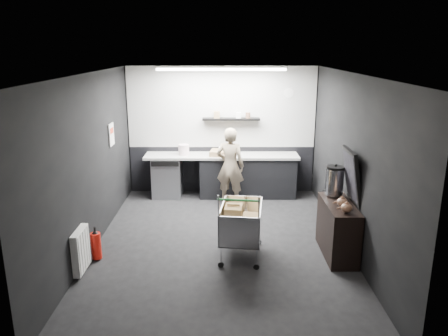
{
  "coord_description": "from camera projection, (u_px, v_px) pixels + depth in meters",
  "views": [
    {
      "loc": [
        0.06,
        -6.43,
        3.08
      ],
      "look_at": [
        0.05,
        0.4,
        1.18
      ],
      "focal_mm": 35.0,
      "sensor_mm": 36.0,
      "label": 1
    }
  ],
  "objects": [
    {
      "name": "floor",
      "position": [
        221.0,
        245.0,
        7.02
      ],
      "size": [
        5.5,
        5.5,
        0.0
      ],
      "primitive_type": "plane",
      "color": "black",
      "rests_on": "ground"
    },
    {
      "name": "ceiling",
      "position": [
        220.0,
        74.0,
        6.29
      ],
      "size": [
        5.5,
        5.5,
        0.0
      ],
      "primitive_type": "plane",
      "rotation": [
        3.14,
        0.0,
        0.0
      ],
      "color": "silver",
      "rests_on": "wall_back"
    },
    {
      "name": "wall_back",
      "position": [
        222.0,
        131.0,
        9.3
      ],
      "size": [
        5.5,
        0.0,
        5.5
      ],
      "primitive_type": "plane",
      "rotation": [
        1.57,
        0.0,
        0.0
      ],
      "color": "black",
      "rests_on": "floor"
    },
    {
      "name": "wall_front",
      "position": [
        218.0,
        242.0,
        4.01
      ],
      "size": [
        5.5,
        0.0,
        5.5
      ],
      "primitive_type": "plane",
      "rotation": [
        -1.57,
        0.0,
        0.0
      ],
      "color": "black",
      "rests_on": "floor"
    },
    {
      "name": "wall_left",
      "position": [
        90.0,
        164.0,
        6.66
      ],
      "size": [
        0.0,
        5.5,
        5.5
      ],
      "primitive_type": "plane",
      "rotation": [
        1.57,
        0.0,
        1.57
      ],
      "color": "black",
      "rests_on": "floor"
    },
    {
      "name": "wall_right",
      "position": [
        351.0,
        164.0,
        6.65
      ],
      "size": [
        0.0,
        5.5,
        5.5
      ],
      "primitive_type": "plane",
      "rotation": [
        1.57,
        0.0,
        -1.57
      ],
      "color": "black",
      "rests_on": "floor"
    },
    {
      "name": "kitchen_wall_panel",
      "position": [
        222.0,
        107.0,
        9.15
      ],
      "size": [
        3.95,
        0.02,
        1.7
      ],
      "primitive_type": "cube",
      "color": "beige",
      "rests_on": "wall_back"
    },
    {
      "name": "dado_panel",
      "position": [
        222.0,
        169.0,
        9.51
      ],
      "size": [
        3.95,
        0.02,
        1.0
      ],
      "primitive_type": "cube",
      "color": "black",
      "rests_on": "wall_back"
    },
    {
      "name": "floating_shelf",
      "position": [
        231.0,
        119.0,
        9.11
      ],
      "size": [
        1.2,
        0.22,
        0.04
      ],
      "primitive_type": "cube",
      "color": "black",
      "rests_on": "wall_back"
    },
    {
      "name": "wall_clock",
      "position": [
        289.0,
        93.0,
        9.06
      ],
      "size": [
        0.2,
        0.03,
        0.2
      ],
      "primitive_type": "cylinder",
      "rotation": [
        1.57,
        0.0,
        0.0
      ],
      "color": "white",
      "rests_on": "wall_back"
    },
    {
      "name": "poster",
      "position": [
        111.0,
        135.0,
        7.85
      ],
      "size": [
        0.02,
        0.3,
        0.4
      ],
      "primitive_type": "cube",
      "color": "white",
      "rests_on": "wall_left"
    },
    {
      "name": "poster_red_band",
      "position": [
        111.0,
        131.0,
        7.84
      ],
      "size": [
        0.02,
        0.22,
        0.1
      ],
      "primitive_type": "cube",
      "color": "red",
      "rests_on": "poster"
    },
    {
      "name": "radiator",
      "position": [
        81.0,
        250.0,
        6.06
      ],
      "size": [
        0.1,
        0.5,
        0.6
      ],
      "primitive_type": "cube",
      "color": "white",
      "rests_on": "wall_left"
    },
    {
      "name": "ceiling_strip",
      "position": [
        221.0,
        69.0,
        8.08
      ],
      "size": [
        2.4,
        0.2,
        0.04
      ],
      "primitive_type": "cube",
      "color": "white",
      "rests_on": "ceiling"
    },
    {
      "name": "prep_counter",
      "position": [
        228.0,
        175.0,
        9.23
      ],
      "size": [
        3.2,
        0.61,
        0.9
      ],
      "color": "black",
      "rests_on": "floor"
    },
    {
      "name": "person",
      "position": [
        230.0,
        166.0,
        8.71
      ],
      "size": [
        0.65,
        0.51,
        1.56
      ],
      "primitive_type": "imported",
      "rotation": [
        0.0,
        0.0,
        2.87
      ],
      "color": "beige",
      "rests_on": "floor"
    },
    {
      "name": "shopping_cart",
      "position": [
        241.0,
        224.0,
        6.53
      ],
      "size": [
        0.7,
        1.05,
        1.09
      ],
      "color": "silver",
      "rests_on": "floor"
    },
    {
      "name": "sideboard",
      "position": [
        338.0,
        221.0,
        6.6
      ],
      "size": [
        0.47,
        1.1,
        1.64
      ],
      "color": "black",
      "rests_on": "floor"
    },
    {
      "name": "fire_extinguisher",
      "position": [
        96.0,
        245.0,
        6.48
      ],
      "size": [
        0.15,
        0.15,
        0.49
      ],
      "color": "red",
      "rests_on": "floor"
    },
    {
      "name": "cardboard_box",
      "position": [
        223.0,
        153.0,
        9.05
      ],
      "size": [
        0.57,
        0.47,
        0.1
      ],
      "primitive_type": "cube",
      "rotation": [
        0.0,
        0.0,
        -0.15
      ],
      "color": "#967950",
      "rests_on": "prep_counter"
    },
    {
      "name": "pink_tub",
      "position": [
        184.0,
        150.0,
        9.08
      ],
      "size": [
        0.22,
        0.22,
        0.22
      ],
      "primitive_type": "cylinder",
      "color": "white",
      "rests_on": "prep_counter"
    },
    {
      "name": "white_container",
      "position": [
        223.0,
        151.0,
        9.04
      ],
      "size": [
        0.19,
        0.15,
        0.16
      ],
      "primitive_type": "cube",
      "rotation": [
        0.0,
        0.0,
        -0.03
      ],
      "color": "white",
      "rests_on": "prep_counter"
    }
  ]
}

